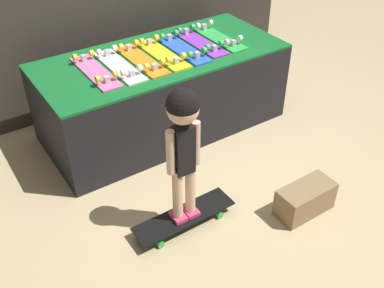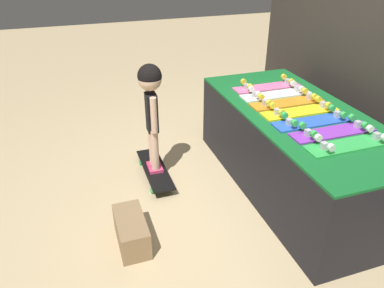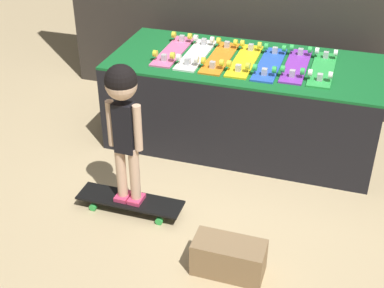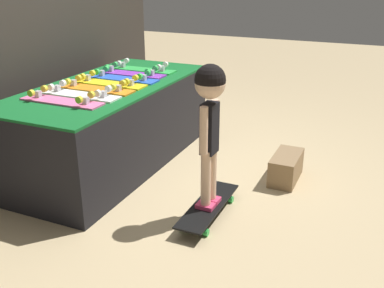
{
  "view_description": "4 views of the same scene",
  "coord_description": "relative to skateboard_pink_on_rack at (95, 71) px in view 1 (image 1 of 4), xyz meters",
  "views": [
    {
      "loc": [
        -1.76,
        -2.57,
        2.4
      ],
      "look_at": [
        -0.28,
        -0.36,
        0.44
      ],
      "focal_mm": 42.0,
      "sensor_mm": 36.0,
      "label": 1
    },
    {
      "loc": [
        2.44,
        -1.27,
        2.05
      ],
      "look_at": [
        -0.33,
        -0.34,
        0.41
      ],
      "focal_mm": 35.0,
      "sensor_mm": 36.0,
      "label": 2
    },
    {
      "loc": [
        0.8,
        -3.38,
        2.41
      ],
      "look_at": [
        -0.17,
        -0.33,
        0.44
      ],
      "focal_mm": 50.0,
      "sensor_mm": 36.0,
      "label": 3
    },
    {
      "loc": [
        -3.2,
        -1.7,
        1.7
      ],
      "look_at": [
        -0.18,
        -0.35,
        0.39
      ],
      "focal_mm": 42.0,
      "sensor_mm": 36.0,
      "label": 4
    }
  ],
  "objects": [
    {
      "name": "display_rack",
      "position": [
        0.61,
        -0.0,
        -0.39
      ],
      "size": [
        2.16,
        0.96,
        0.74
      ],
      "color": "black",
      "rests_on": "ground_plane"
    },
    {
      "name": "skateboard_green_on_rack",
      "position": [
        1.22,
        -0.0,
        0.0
      ],
      "size": [
        0.18,
        0.68,
        0.09
      ],
      "color": "green",
      "rests_on": "display_rack"
    },
    {
      "name": "ground_plane",
      "position": [
        0.61,
        -0.54,
        -0.76
      ],
      "size": [
        16.0,
        16.0,
        0.0
      ],
      "primitive_type": "plane",
      "color": "tan"
    },
    {
      "name": "skateboard_white_on_rack",
      "position": [
        0.2,
        -0.02,
        0.0
      ],
      "size": [
        0.18,
        0.68,
        0.09
      ],
      "color": "white",
      "rests_on": "display_rack"
    },
    {
      "name": "child",
      "position": [
        0.07,
        -1.18,
        0.05
      ],
      "size": [
        0.25,
        0.21,
        1.03
      ],
      "rotation": [
        0.0,
        0.0,
        -0.03
      ],
      "color": "#E03D6B",
      "rests_on": "skateboard_on_floor"
    },
    {
      "name": "skateboard_orange_on_rack",
      "position": [
        0.41,
        -0.02,
        0.0
      ],
      "size": [
        0.18,
        0.68,
        0.09
      ],
      "color": "orange",
      "rests_on": "display_rack"
    },
    {
      "name": "skateboard_yellow_on_rack",
      "position": [
        0.61,
        -0.02,
        0.0
      ],
      "size": [
        0.18,
        0.68,
        0.09
      ],
      "color": "yellow",
      "rests_on": "display_rack"
    },
    {
      "name": "storage_box",
      "position": [
        0.89,
        -1.56,
        -0.64
      ],
      "size": [
        0.44,
        0.21,
        0.23
      ],
      "color": "#8E704C",
      "rests_on": "ground_plane"
    },
    {
      "name": "skateboard_pink_on_rack",
      "position": [
        0.0,
        0.0,
        0.0
      ],
      "size": [
        0.18,
        0.68,
        0.09
      ],
      "color": "pink",
      "rests_on": "display_rack"
    },
    {
      "name": "skateboard_blue_on_rack",
      "position": [
        0.81,
        -0.03,
        0.0
      ],
      "size": [
        0.18,
        0.68,
        0.09
      ],
      "color": "blue",
      "rests_on": "display_rack"
    },
    {
      "name": "skateboard_on_floor",
      "position": [
        0.07,
        -1.18,
        -0.68
      ],
      "size": [
        0.76,
        0.21,
        0.09
      ],
      "color": "black",
      "rests_on": "ground_plane"
    },
    {
      "name": "skateboard_purple_on_rack",
      "position": [
        1.01,
        0.0,
        0.0
      ],
      "size": [
        0.18,
        0.68,
        0.09
      ],
      "color": "purple",
      "rests_on": "display_rack"
    }
  ]
}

